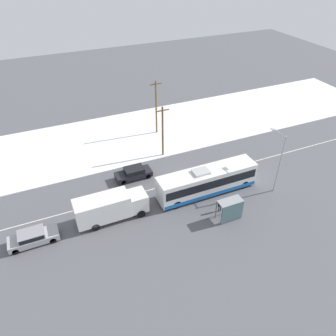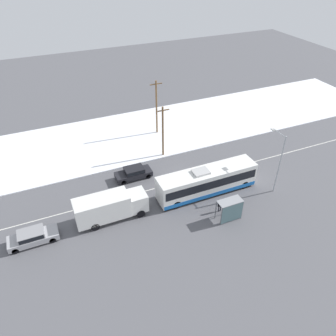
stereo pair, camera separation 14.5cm
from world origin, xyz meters
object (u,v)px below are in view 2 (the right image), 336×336
parked_car_near_truck (32,236)px  utility_pole_snowlot (157,107)px  city_bus (207,181)px  utility_pole_roadside (163,131)px  bus_shelter (231,208)px  box_truck (110,207)px  pedestrian_at_stop (220,204)px  streetlamp (278,156)px  sedan_car (134,173)px

parked_car_near_truck → utility_pole_snowlot: 24.67m
city_bus → parked_car_near_truck: 19.04m
utility_pole_roadside → bus_shelter: bearing=-83.5°
utility_pole_roadside → parked_car_near_truck: bearing=-152.2°
box_truck → pedestrian_at_stop: (11.05, -3.57, -0.66)m
city_bus → pedestrian_at_stop: size_ratio=7.20×
pedestrian_at_stop → box_truck: bearing=162.1°
streetlamp → utility_pole_roadside: (-8.89, 11.66, -0.85)m
box_truck → pedestrian_at_stop: box_truck is taller
utility_pole_snowlot → bus_shelter: bearing=-89.9°
sedan_car → bus_shelter: (6.83, -10.91, 0.87)m
city_bus → sedan_car: (-6.78, 5.93, -0.81)m
utility_pole_roadside → utility_pole_snowlot: 6.32m
box_truck → sedan_car: 7.35m
utility_pole_snowlot → parked_car_near_truck: bearing=-141.2°
city_bus → bus_shelter: size_ratio=4.56×
parked_car_near_truck → pedestrian_at_stop: bearing=-10.2°
bus_shelter → streetlamp: bearing=18.9°
streetlamp → utility_pole_snowlot: 19.22m
city_bus → utility_pole_roadside: 9.56m
parked_car_near_truck → utility_pole_roadside: utility_pole_roadside is taller
bus_shelter → streetlamp: size_ratio=0.35×
streetlamp → utility_pole_snowlot: utility_pole_snowlot is taller
city_bus → parked_car_near_truck: size_ratio=2.50×
utility_pole_snowlot → pedestrian_at_stop: bearing=-90.7°
city_bus → utility_pole_snowlot: bearing=90.0°
streetlamp → utility_pole_snowlot: size_ratio=0.90×
bus_shelter → utility_pole_roadside: (-1.60, 14.16, 2.08)m
box_truck → utility_pole_roadside: utility_pole_roadside is taller
sedan_car → bus_shelter: 12.90m
pedestrian_at_stop → utility_pole_snowlot: size_ratio=0.20×
pedestrian_at_stop → utility_pole_roadside: 12.95m
sedan_car → bus_shelter: bus_shelter is taller
bus_shelter → parked_car_near_truck: bearing=165.5°
utility_pole_snowlot → box_truck: bearing=-126.7°
utility_pole_roadside → utility_pole_snowlot: bearing=75.6°
utility_pole_roadside → box_truck: bearing=-137.1°
bus_shelter → utility_pole_roadside: 14.40m
bus_shelter → utility_pole_roadside: size_ratio=0.36×
box_truck → sedan_car: size_ratio=1.69×
city_bus → streetlamp: size_ratio=1.60×
sedan_car → pedestrian_at_stop: (6.57, -9.33, 0.20)m
pedestrian_at_stop → bus_shelter: bearing=-80.5°
city_bus → utility_pole_snowlot: utility_pole_snowlot is taller
utility_pole_snowlot → city_bus: bearing=-90.0°
box_truck → utility_pole_roadside: (9.70, 9.01, 2.10)m
box_truck → parked_car_near_truck: box_truck is taller
city_bus → box_truck: city_bus is taller
pedestrian_at_stop → utility_pole_roadside: bearing=96.1°
parked_car_near_truck → bus_shelter: size_ratio=1.82×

